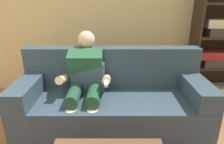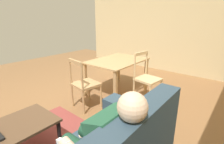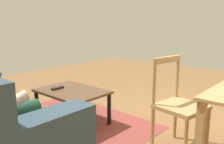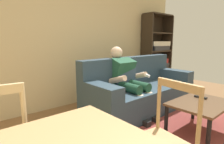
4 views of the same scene
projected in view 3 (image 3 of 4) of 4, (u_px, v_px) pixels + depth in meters
name	position (u px, v px, depth m)	size (l,w,h in m)	color
ground_plane	(164.00, 137.00, 2.74)	(8.89, 8.89, 0.00)	brown
coffee_table	(72.00, 95.00, 3.07)	(0.86, 0.61, 0.43)	brown
tv_remote	(58.00, 88.00, 3.11)	(0.05, 0.17, 0.02)	black
dining_chair_facing_couch	(179.00, 106.00, 2.41)	(0.48, 0.48, 0.93)	tan
area_rug	(73.00, 122.00, 3.15)	(2.00, 1.40, 0.01)	brown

